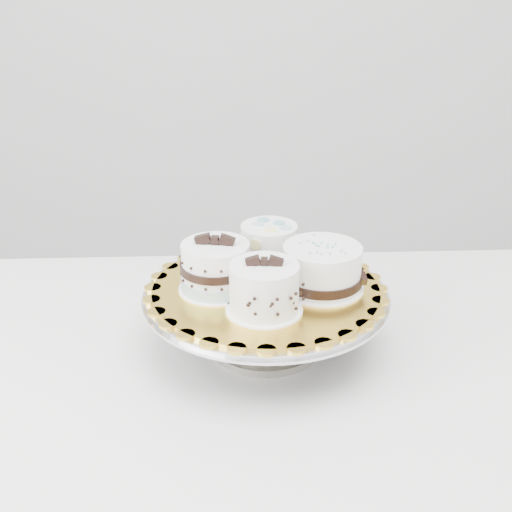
{
  "coord_description": "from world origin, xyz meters",
  "views": [
    {
      "loc": [
        0.17,
        -0.63,
        1.3
      ],
      "look_at": [
        0.16,
        0.23,
        0.9
      ],
      "focal_mm": 45.0,
      "sensor_mm": 36.0,
      "label": 1
    }
  ],
  "objects_px": {
    "table": "(235,409)",
    "cake_swirl": "(264,289)",
    "cake_stand": "(266,308)",
    "cake_banded": "(216,269)",
    "cake_board": "(266,289)",
    "cake_dots": "(269,244)",
    "cake_ribbon": "(323,269)"
  },
  "relations": [
    {
      "from": "table",
      "to": "cake_swirl",
      "type": "bearing_deg",
      "value": -21.12
    },
    {
      "from": "cake_swirl",
      "to": "cake_stand",
      "type": "bearing_deg",
      "value": 89.22
    },
    {
      "from": "cake_stand",
      "to": "cake_banded",
      "type": "xyz_separation_m",
      "value": [
        -0.07,
        -0.01,
        0.07
      ]
    },
    {
      "from": "cake_swirl",
      "to": "cake_banded",
      "type": "distance_m",
      "value": 0.1
    },
    {
      "from": "cake_board",
      "to": "cake_swirl",
      "type": "height_order",
      "value": "cake_swirl"
    },
    {
      "from": "cake_stand",
      "to": "cake_swirl",
      "type": "bearing_deg",
      "value": -92.28
    },
    {
      "from": "cake_banded",
      "to": "cake_dots",
      "type": "bearing_deg",
      "value": 55.9
    },
    {
      "from": "table",
      "to": "cake_swirl",
      "type": "distance_m",
      "value": 0.22
    },
    {
      "from": "cake_stand",
      "to": "cake_banded",
      "type": "bearing_deg",
      "value": -174.67
    },
    {
      "from": "cake_dots",
      "to": "cake_ribbon",
      "type": "distance_m",
      "value": 0.11
    },
    {
      "from": "cake_swirl",
      "to": "table",
      "type": "bearing_deg",
      "value": 163.39
    },
    {
      "from": "cake_banded",
      "to": "cake_ribbon",
      "type": "relative_size",
      "value": 0.83
    },
    {
      "from": "table",
      "to": "cake_swirl",
      "type": "relative_size",
      "value": 11.6
    },
    {
      "from": "cake_swirl",
      "to": "cake_ribbon",
      "type": "height_order",
      "value": "cake_swirl"
    },
    {
      "from": "cake_banded",
      "to": "cake_dots",
      "type": "xyz_separation_m",
      "value": [
        0.08,
        0.09,
        0.0
      ]
    },
    {
      "from": "cake_dots",
      "to": "cake_ribbon",
      "type": "bearing_deg",
      "value": -49.21
    },
    {
      "from": "cake_board",
      "to": "cake_swirl",
      "type": "bearing_deg",
      "value": -92.28
    },
    {
      "from": "cake_stand",
      "to": "cake_ribbon",
      "type": "xyz_separation_m",
      "value": [
        0.08,
        -0.0,
        0.07
      ]
    },
    {
      "from": "table",
      "to": "cake_dots",
      "type": "height_order",
      "value": "cake_dots"
    },
    {
      "from": "cake_swirl",
      "to": "cake_banded",
      "type": "height_order",
      "value": "cake_banded"
    },
    {
      "from": "cake_ribbon",
      "to": "cake_banded",
      "type": "bearing_deg",
      "value": 176.86
    },
    {
      "from": "cake_dots",
      "to": "cake_board",
      "type": "bearing_deg",
      "value": -96.18
    },
    {
      "from": "cake_stand",
      "to": "cake_banded",
      "type": "distance_m",
      "value": 0.1
    },
    {
      "from": "cake_swirl",
      "to": "cake_ribbon",
      "type": "distance_m",
      "value": 0.11
    },
    {
      "from": "cake_ribbon",
      "to": "table",
      "type": "bearing_deg",
      "value": -162.1
    },
    {
      "from": "cake_board",
      "to": "cake_ribbon",
      "type": "xyz_separation_m",
      "value": [
        0.08,
        -0.0,
        0.03
      ]
    },
    {
      "from": "cake_stand",
      "to": "cake_banded",
      "type": "relative_size",
      "value": 3.3
    },
    {
      "from": "cake_dots",
      "to": "cake_ribbon",
      "type": "xyz_separation_m",
      "value": [
        0.08,
        -0.08,
        -0.0
      ]
    },
    {
      "from": "cake_banded",
      "to": "cake_dots",
      "type": "height_order",
      "value": "cake_banded"
    },
    {
      "from": "table",
      "to": "cake_swirl",
      "type": "xyz_separation_m",
      "value": [
        0.04,
        -0.01,
        0.22
      ]
    },
    {
      "from": "cake_stand",
      "to": "cake_ribbon",
      "type": "relative_size",
      "value": 2.75
    },
    {
      "from": "cake_dots",
      "to": "table",
      "type": "bearing_deg",
      "value": -113.01
    }
  ]
}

